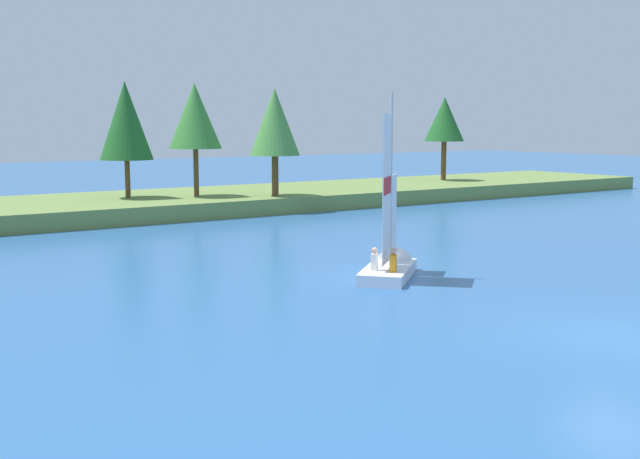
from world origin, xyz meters
TOP-DOWN VIEW (x-y plane):
  - ground_plane at (0.00, 0.00)m, footprint 200.00×200.00m
  - shore_bank at (0.00, 31.86)m, footprint 80.00×10.61m
  - shoreline_tree_left at (-0.32, 31.99)m, footprint 3.02×3.02m
  - shoreline_tree_midleft at (3.39, 30.72)m, footprint 3.06×3.06m
  - shoreline_tree_centre at (7.41, 28.40)m, footprint 2.95×2.95m
  - shoreline_tree_midright at (24.64, 32.37)m, footprint 2.96×2.96m
  - sailboat at (0.64, 9.32)m, footprint 3.98×3.72m

SIDE VIEW (x-z plane):
  - ground_plane at x=0.00m, z-range 0.00..0.00m
  - sailboat at x=0.64m, z-range -2.87..3.77m
  - shore_bank at x=0.00m, z-range 0.00..0.94m
  - shoreline_tree_centre at x=7.41m, z-range 2.10..8.40m
  - shoreline_tree_left at x=-0.32m, z-range 2.02..8.66m
  - shoreline_tree_midright at x=24.64m, z-range 2.37..8.60m
  - shoreline_tree_midleft at x=3.39m, z-range 2.32..8.89m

